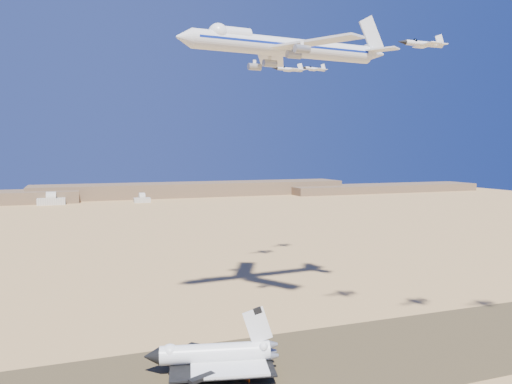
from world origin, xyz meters
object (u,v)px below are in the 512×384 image
object	(u,v)px
chase_jet_f	(314,69)
chase_jet_e	(289,69)
shuttle	(214,355)
carrier_747	(280,47)
crew_a	(249,380)
chase_jet_a	(423,44)
crew_c	(247,378)
crew_b	(245,377)

from	to	relation	value
chase_jet_f	chase_jet_e	bearing A→B (deg)	-157.92
shuttle	chase_jet_f	distance (m)	152.87
carrier_747	crew_a	distance (m)	104.56
shuttle	chase_jet_e	size ratio (longest dim) A/B	2.25
shuttle	chase_jet_a	bearing A→B (deg)	1.76
crew_a	chase_jet_f	distance (m)	158.07
chase_jet_a	chase_jet_e	world-z (taller)	chase_jet_e
carrier_747	chase_jet_a	xyz separation A→B (m)	(26.82, -39.00, -4.80)
crew_c	chase_jet_f	world-z (taller)	chase_jet_f
crew_a	crew_b	size ratio (longest dim) A/B	1.01
shuttle	crew_a	xyz separation A→B (m)	(6.80, -9.55, -3.89)
carrier_747	crew_a	bearing A→B (deg)	-127.03
carrier_747	crew_c	distance (m)	104.19
crew_b	chase_jet_e	xyz separation A→B (m)	(50.33, 85.86, 96.15)
crew_a	chase_jet_e	size ratio (longest dim) A/B	0.11
chase_jet_a	chase_jet_e	bearing A→B (deg)	90.47
shuttle	chase_jet_e	bearing A→B (deg)	66.54
crew_a	chase_jet_a	bearing A→B (deg)	-111.15
shuttle	carrier_747	world-z (taller)	carrier_747
crew_a	chase_jet_f	bearing A→B (deg)	-53.99
shuttle	crew_a	world-z (taller)	shuttle
crew_b	chase_jet_f	world-z (taller)	chase_jet_f
crew_b	chase_jet_a	world-z (taller)	chase_jet_a
shuttle	chase_jet_f	xyz separation A→B (m)	(76.20, 91.87, 95.51)
carrier_747	chase_jet_a	bearing A→B (deg)	-59.56
crew_b	carrier_747	bearing A→B (deg)	-60.65
chase_jet_f	chase_jet_a	bearing A→B (deg)	-112.39
carrier_747	chase_jet_a	size ratio (longest dim) A/B	5.05
shuttle	crew_c	size ratio (longest dim) A/B	20.13
crew_b	chase_jet_a	size ratio (longest dim) A/B	0.11
crew_b	crew_c	world-z (taller)	crew_c
crew_c	chase_jet_f	bearing A→B (deg)	-80.02
crew_c	chase_jet_f	size ratio (longest dim) A/B	0.12
chase_jet_a	chase_jet_f	size ratio (longest dim) A/B	1.04
crew_c	crew_a	bearing A→B (deg)	139.62
crew_b	chase_jet_f	xyz separation A→B (m)	(69.63, 99.09, 99.41)
shuttle	crew_b	world-z (taller)	shuttle
crew_a	chase_jet_a	distance (m)	103.25
crew_c	chase_jet_a	xyz separation A→B (m)	(51.29, -2.43, 89.63)
crew_b	chase_jet_f	distance (m)	156.69
chase_jet_f	shuttle	bearing A→B (deg)	-142.02
shuttle	chase_jet_f	bearing A→B (deg)	62.76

